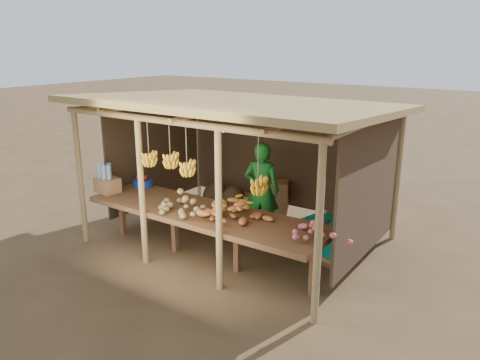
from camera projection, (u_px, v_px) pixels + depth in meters
The scene contains 13 objects.
ground at pixel (240, 240), 7.89m from camera, with size 60.00×60.00×0.00m, color brown.
stall_structure at pixel (242, 127), 7.33m from camera, with size 4.70×3.50×2.43m.
counter at pixel (204, 215), 6.93m from camera, with size 3.90×1.05×0.80m.
potato_heap at pixel (182, 201), 6.82m from camera, with size 0.87×0.52×0.36m, color #9A7D4F, non-canonical shape.
sweet_potato_heap at pixel (232, 209), 6.50m from camera, with size 0.95×0.57×0.36m, color #B5602E, non-canonical shape.
onion_heap at pixel (320, 229), 5.78m from camera, with size 0.82×0.49×0.36m, color #C86163, non-canonical shape.
banana_pile at pixel (232, 198), 6.96m from camera, with size 0.54×0.32×0.34m, color yellow, non-canonical shape.
tomato_basin at pixel (143, 182), 8.10m from camera, with size 0.35×0.35×0.18m.
bottle_box at pixel (107, 181), 7.75m from camera, with size 0.42×0.35×0.48m.
vendor at pixel (262, 190), 7.81m from camera, with size 0.60×0.39×1.65m, color #176922.
tarp_crate at pixel (326, 238), 7.15m from camera, with size 0.78×0.71×0.79m.
carton_stack at pixel (268, 201), 8.85m from camera, with size 1.04×0.51×0.71m.
burlap_sacks at pixel (224, 197), 9.14m from camera, with size 0.94×0.49×0.67m.
Camera 1 is at (4.12, -6.01, 3.20)m, focal length 35.00 mm.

